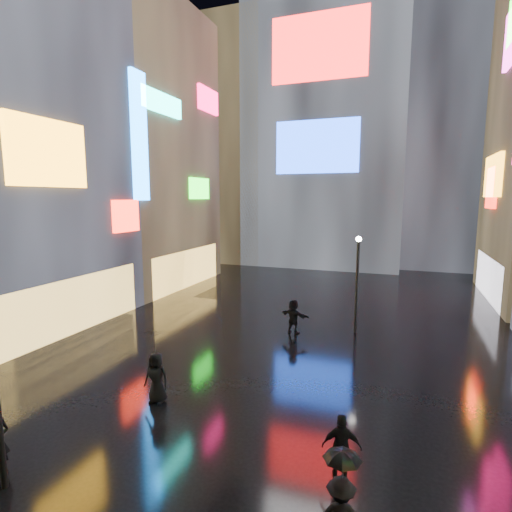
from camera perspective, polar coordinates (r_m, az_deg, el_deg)
The scene contains 11 objects.
ground at distance 23.64m, azimuth 6.83°, elevation -9.39°, with size 140.00×140.00×0.00m, color black.
building_left_far at distance 35.22m, azimuth -17.27°, elevation 14.19°, with size 10.28×12.00×22.00m.
tower_main at distance 48.62m, azimuth 10.79°, elevation 24.74°, with size 16.00×14.20×42.00m.
tower_flank_right at distance 49.07m, azimuth 25.86°, elevation 19.10°, with size 12.00×12.00×34.00m, color black.
tower_flank_left at distance 48.27m, azimuth -3.37°, elevation 15.27°, with size 10.00×10.00×26.00m, color black.
lamp_far at distance 21.67m, azimuth 14.26°, elevation -3.18°, with size 0.30×0.30×5.20m.
pedestrian_3 at distance 11.53m, azimuth 12.14°, elevation -25.08°, with size 1.01×0.42×1.72m, color black.
pedestrian_4 at distance 15.08m, azimuth -14.03°, elevation -16.48°, with size 0.89×0.58×1.81m, color black.
pedestrian_5 at distance 21.52m, azimuth 5.38°, elevation -8.61°, with size 1.69×0.54×1.82m, color black.
umbrella_1 at distance 9.08m, azimuth 12.21°, elevation -27.08°, with size 0.74×0.74×0.65m, color black.
umbrella_2 at distance 14.58m, azimuth -14.22°, elevation -11.76°, with size 0.90×0.92×0.83m, color black.
Camera 1 is at (5.14, -1.92, 7.18)m, focal length 28.00 mm.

